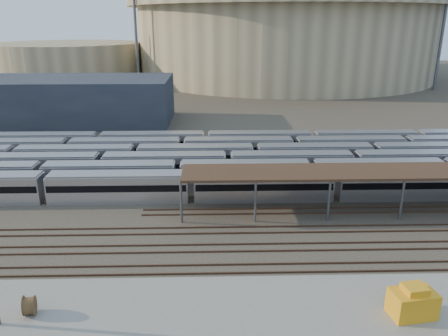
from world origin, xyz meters
TOP-DOWN VIEW (x-y plane):
  - ground at (0.00, 0.00)m, footprint 420.00×420.00m
  - apron at (-5.00, -15.00)m, footprint 50.00×9.00m
  - subway_trains at (-2.02, 18.50)m, footprint 131.02×23.90m
  - inspection_shed at (22.00, 4.00)m, footprint 60.30×6.00m
  - empty_tracks at (0.00, -5.00)m, footprint 170.00×9.62m
  - stadium at (25.00, 140.00)m, footprint 124.00×124.00m
  - secondary_arena at (-60.00, 130.00)m, footprint 56.00×56.00m
  - service_building at (-35.00, 55.00)m, footprint 42.00×20.00m
  - floodlight_0 at (-30.00, 110.00)m, footprint 4.00×1.00m
  - floodlight_2 at (70.00, 100.00)m, footprint 4.00×1.00m
  - floodlight_3 at (-10.00, 160.00)m, footprint 4.00×1.00m
  - cable_reel_east at (-18.97, -15.44)m, footprint 1.22×1.76m
  - yellow_equipment at (11.35, -16.37)m, footprint 3.74×2.66m

SIDE VIEW (x-z plane):
  - ground at x=0.00m, z-range 0.00..0.00m
  - empty_tracks at x=0.00m, z-range 0.00..0.18m
  - apron at x=-5.00m, z-range 0.00..0.20m
  - cable_reel_east at x=-18.97m, z-range 0.20..1.80m
  - yellow_equipment at x=11.35m, z-range 0.20..2.36m
  - subway_trains at x=-2.02m, z-range 0.00..3.60m
  - inspection_shed at x=22.00m, z-range 2.33..7.63m
  - service_building at x=-35.00m, z-range 0.00..10.00m
  - secondary_arena at x=-60.00m, z-range 0.00..14.00m
  - stadium at x=25.00m, z-range 0.22..32.72m
  - floodlight_0 at x=-30.00m, z-range 1.45..39.85m
  - floodlight_2 at x=70.00m, z-range 1.45..39.85m
  - floodlight_3 at x=-10.00m, z-range 1.45..39.85m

